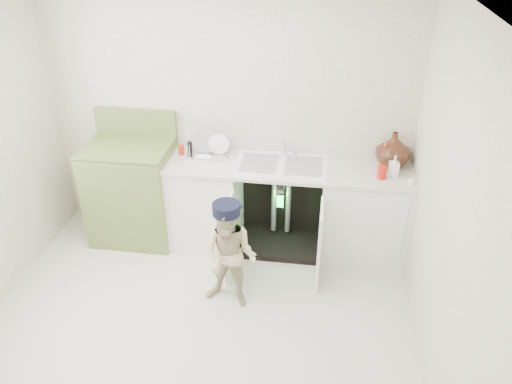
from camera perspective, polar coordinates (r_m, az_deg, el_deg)
ground at (r=4.27m, az=-6.74°, el=-14.77°), size 3.50×3.50×0.00m
room_shell at (r=3.50m, az=-7.96°, el=-0.16°), size 6.00×5.50×1.26m
counter_run at (r=4.83m, az=3.15°, el=-1.37°), size 2.44×1.02×1.23m
avocado_stove at (r=5.11m, az=-13.83°, el=0.21°), size 0.81×0.65×1.26m
repair_worker at (r=4.12m, az=-2.99°, el=-7.30°), size 0.65×0.78×0.98m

